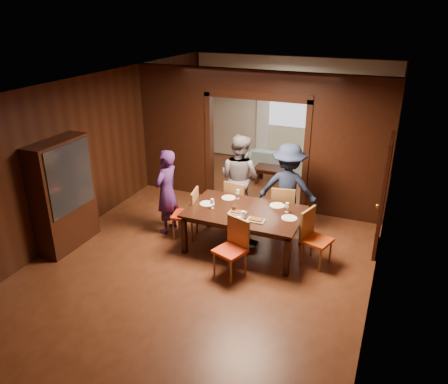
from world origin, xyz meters
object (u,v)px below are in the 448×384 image
at_px(person_grey, 240,178).
at_px(chair_far_l, 239,203).
at_px(dining_table, 244,230).
at_px(chair_right, 317,239).
at_px(chair_far_r, 283,208).
at_px(person_purple, 167,192).
at_px(chair_left, 185,213).
at_px(coffee_table, 271,175).
at_px(hutch, 64,195).
at_px(person_navy, 288,188).
at_px(sofa, 283,160).
at_px(chair_near, 230,249).

relative_size(person_grey, chair_far_l, 1.86).
bearing_deg(dining_table, chair_right, -0.44).
height_order(chair_far_l, chair_far_r, same).
distance_m(person_purple, chair_left, 0.54).
relative_size(coffee_table, chair_far_l, 0.82).
bearing_deg(chair_left, chair_far_r, 108.02).
height_order(person_purple, hutch, hutch).
height_order(person_purple, chair_far_l, person_purple).
relative_size(coffee_table, hutch, 0.40).
bearing_deg(person_navy, sofa, -77.53).
distance_m(person_grey, chair_near, 2.09).
height_order(person_purple, chair_left, person_purple).
xyz_separation_m(chair_far_r, hutch, (-3.47, -2.02, 0.52)).
bearing_deg(chair_near, chair_left, 164.56).
bearing_deg(chair_right, chair_far_r, 59.06).
relative_size(dining_table, coffee_table, 2.53).
bearing_deg(sofa, chair_far_l, 88.46).
xyz_separation_m(person_navy, hutch, (-3.52, -2.11, 0.12)).
xyz_separation_m(coffee_table, chair_far_r, (0.94, -2.34, 0.28)).
bearing_deg(person_navy, chair_far_r, 55.25).
xyz_separation_m(person_navy, chair_near, (-0.43, -1.90, -0.39)).
relative_size(sofa, chair_near, 2.01).
xyz_separation_m(person_navy, coffee_table, (-0.99, 2.25, -0.68)).
distance_m(person_navy, chair_far_l, 1.03).
xyz_separation_m(dining_table, chair_far_r, (0.45, 0.93, 0.10)).
relative_size(person_navy, chair_left, 1.81).
xyz_separation_m(dining_table, chair_left, (-1.20, 0.00, 0.10)).
distance_m(chair_far_l, hutch, 3.27).
xyz_separation_m(person_grey, hutch, (-2.50, -2.17, 0.10)).
bearing_deg(person_purple, person_navy, 118.99).
height_order(person_grey, sofa, person_grey).
bearing_deg(chair_far_l, chair_left, 55.35).
height_order(person_navy, chair_far_r, person_navy).
distance_m(chair_far_r, hutch, 4.04).
distance_m(person_purple, hutch, 1.84).
bearing_deg(chair_right, coffee_table, 45.48).
relative_size(chair_far_r, chair_near, 1.00).
bearing_deg(hutch, chair_far_r, 30.23).
relative_size(person_grey, chair_left, 1.86).
distance_m(chair_left, chair_far_l, 1.14).
bearing_deg(chair_far_l, sofa, -81.62).
xyz_separation_m(chair_far_l, chair_near, (0.51, -1.73, 0.00)).
xyz_separation_m(sofa, dining_table, (0.47, -4.26, 0.10)).
relative_size(sofa, chair_far_l, 2.01).
bearing_deg(dining_table, chair_near, -84.97).
bearing_deg(dining_table, chair_left, 179.97).
xyz_separation_m(sofa, hutch, (-2.54, -5.35, 0.72)).
height_order(person_navy, chair_near, person_navy).
bearing_deg(dining_table, person_purple, 177.17).
xyz_separation_m(person_navy, sofa, (-0.98, 3.24, -0.59)).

